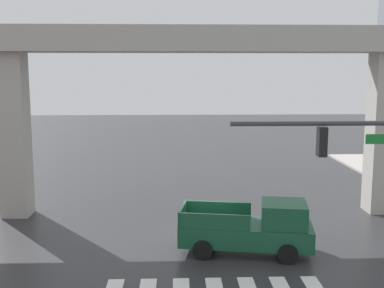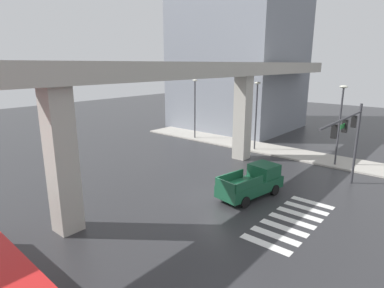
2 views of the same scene
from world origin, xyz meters
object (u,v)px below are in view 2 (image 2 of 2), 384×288
(street_lamp_mid_block, at_px, (256,108))
(street_lamp_far_north, at_px, (195,102))
(street_lamp_near_corner, at_px, (340,116))
(pickup_truck, at_px, (253,182))
(traffic_signal_mast, at_px, (349,131))

(street_lamp_mid_block, bearing_deg, street_lamp_far_north, 90.00)
(street_lamp_near_corner, xyz_separation_m, street_lamp_far_north, (0.00, 16.59, 0.00))
(street_lamp_near_corner, bearing_deg, pickup_truck, 167.75)
(traffic_signal_mast, xyz_separation_m, street_lamp_far_north, (6.29, 18.91, -0.01))
(pickup_truck, relative_size, street_lamp_far_north, 0.74)
(street_lamp_far_north, bearing_deg, street_lamp_mid_block, -90.00)
(traffic_signal_mast, distance_m, street_lamp_near_corner, 6.70)
(pickup_truck, distance_m, traffic_signal_mast, 7.36)
(pickup_truck, bearing_deg, traffic_signal_mast, -46.37)
(street_lamp_near_corner, xyz_separation_m, street_lamp_mid_block, (0.00, 8.26, 0.00))
(pickup_truck, relative_size, traffic_signal_mast, 0.62)
(street_lamp_mid_block, distance_m, street_lamp_far_north, 8.33)
(pickup_truck, distance_m, street_lamp_mid_block, 12.76)
(traffic_signal_mast, bearing_deg, street_lamp_near_corner, 20.30)
(traffic_signal_mast, distance_m, street_lamp_far_north, 19.93)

